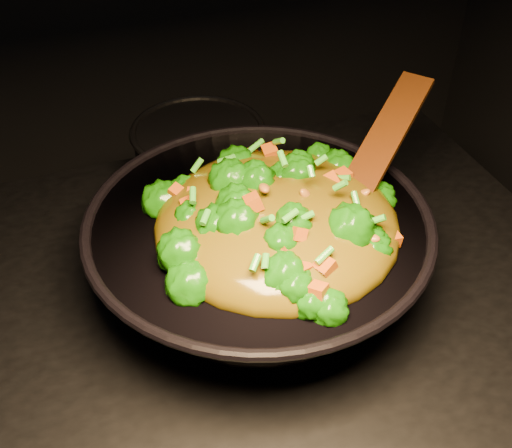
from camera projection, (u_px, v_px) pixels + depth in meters
name	position (u px, v px, depth m)	size (l,w,h in m)	color
wok	(258.00, 255.00, 0.89)	(0.45, 0.45, 0.13)	black
stir_fry	(278.00, 194.00, 0.80)	(0.32, 0.32, 0.11)	#155906
spatula	(373.00, 159.00, 0.87)	(0.31, 0.05, 0.01)	#331205
back_pot	(200.00, 158.00, 1.08)	(0.21, 0.21, 0.12)	black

